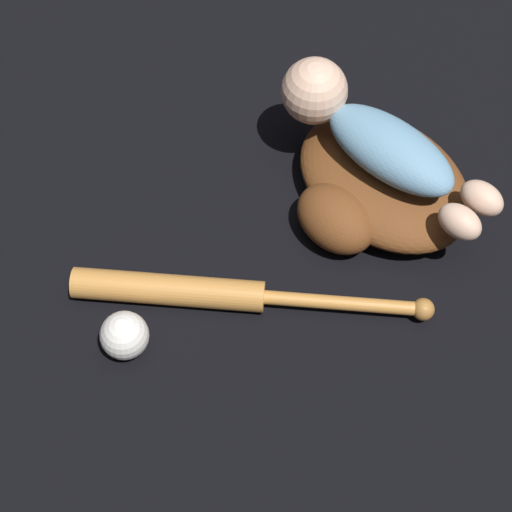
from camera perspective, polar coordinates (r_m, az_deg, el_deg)
ground_plane at (r=1.40m, az=10.38°, el=4.53°), size 6.00×6.00×0.00m
baseball_glove at (r=1.34m, az=7.99°, el=4.62°), size 0.31×0.28×0.08m
baby_figure at (r=1.29m, az=7.58°, el=8.11°), size 0.38×0.11×0.10m
baseball_bat at (r=1.25m, az=-3.47°, el=-2.44°), size 0.43×0.35×0.05m
baseball at (r=1.22m, az=-8.76°, el=-5.26°), size 0.07×0.07×0.07m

